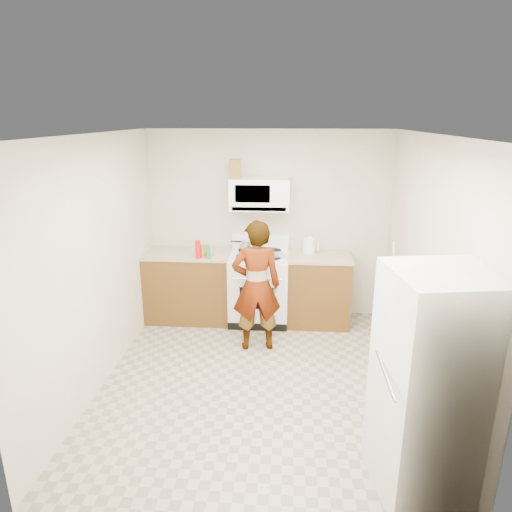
# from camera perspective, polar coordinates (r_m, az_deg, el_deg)

# --- Properties ---
(floor) EXTENTS (3.60, 3.60, 0.00)m
(floor) POSITION_cam_1_polar(r_m,az_deg,el_deg) (4.96, 0.36, -15.26)
(floor) COLOR gray
(floor) RESTS_ON ground
(back_wall) EXTENTS (3.20, 0.02, 2.50)m
(back_wall) POSITION_cam_1_polar(r_m,az_deg,el_deg) (6.14, 1.52, 3.88)
(back_wall) COLOR beige
(back_wall) RESTS_ON floor
(right_wall) EXTENTS (0.02, 3.60, 2.50)m
(right_wall) POSITION_cam_1_polar(r_m,az_deg,el_deg) (4.60, 20.58, -1.82)
(right_wall) COLOR beige
(right_wall) RESTS_ON floor
(cabinet_left) EXTENTS (1.12, 0.62, 0.90)m
(cabinet_left) POSITION_cam_1_polar(r_m,az_deg,el_deg) (6.22, -8.31, -3.82)
(cabinet_left) COLOR #593915
(cabinet_left) RESTS_ON floor
(counter_left) EXTENTS (1.14, 0.64, 0.03)m
(counter_left) POSITION_cam_1_polar(r_m,az_deg,el_deg) (6.07, -8.49, 0.30)
(counter_left) COLOR tan
(counter_left) RESTS_ON cabinet_left
(cabinet_right) EXTENTS (0.80, 0.62, 0.90)m
(cabinet_right) POSITION_cam_1_polar(r_m,az_deg,el_deg) (6.10, 7.74, -4.25)
(cabinet_right) COLOR #593915
(cabinet_right) RESTS_ON floor
(counter_right) EXTENTS (0.82, 0.64, 0.03)m
(counter_right) POSITION_cam_1_polar(r_m,az_deg,el_deg) (5.94, 7.92, -0.05)
(counter_right) COLOR tan
(counter_right) RESTS_ON cabinet_right
(gas_range) EXTENTS (0.76, 0.65, 1.13)m
(gas_range) POSITION_cam_1_polar(r_m,az_deg,el_deg) (6.07, 0.38, -3.81)
(gas_range) COLOR white
(gas_range) RESTS_ON floor
(microwave) EXTENTS (0.76, 0.38, 0.40)m
(microwave) POSITION_cam_1_polar(r_m,az_deg,el_deg) (5.88, 0.49, 7.77)
(microwave) COLOR white
(microwave) RESTS_ON back_wall
(person) EXTENTS (0.62, 0.46, 1.56)m
(person) POSITION_cam_1_polar(r_m,az_deg,el_deg) (5.26, 0.04, -3.77)
(person) COLOR tan
(person) RESTS_ON floor
(fridge) EXTENTS (0.80, 0.80, 1.70)m
(fridge) POSITION_cam_1_polar(r_m,az_deg,el_deg) (3.53, 21.28, -14.95)
(fridge) COLOR silver
(fridge) RESTS_ON floor
(kettle) EXTENTS (0.22, 0.22, 0.20)m
(kettle) POSITION_cam_1_polar(r_m,az_deg,el_deg) (5.99, 6.70, 1.28)
(kettle) COLOR white
(kettle) RESTS_ON counter_right
(jug) EXTENTS (0.15, 0.15, 0.24)m
(jug) POSITION_cam_1_polar(r_m,az_deg,el_deg) (5.81, -2.62, 10.82)
(jug) COLOR brown
(jug) RESTS_ON microwave
(saucepan) EXTENTS (0.27, 0.27, 0.12)m
(saucepan) POSITION_cam_1_polar(r_m,az_deg,el_deg) (6.07, -0.85, 1.44)
(saucepan) COLOR silver
(saucepan) RESTS_ON gas_range
(tray) EXTENTS (0.29, 0.25, 0.05)m
(tray) POSITION_cam_1_polar(r_m,az_deg,el_deg) (5.79, 2.40, 0.04)
(tray) COLOR silver
(tray) RESTS_ON gas_range
(bottle_spray) EXTENTS (0.08, 0.08, 0.23)m
(bottle_spray) POSITION_cam_1_polar(r_m,az_deg,el_deg) (5.77, -7.26, 0.82)
(bottle_spray) COLOR red
(bottle_spray) RESTS_ON counter_left
(bottle_hot_sauce) EXTENTS (0.06, 0.06, 0.17)m
(bottle_hot_sauce) POSITION_cam_1_polar(r_m,az_deg,el_deg) (5.80, -6.64, 0.61)
(bottle_hot_sauce) COLOR #CF6317
(bottle_hot_sauce) RESTS_ON counter_left
(bottle_green_cap) EXTENTS (0.07, 0.07, 0.18)m
(bottle_green_cap) POSITION_cam_1_polar(r_m,az_deg,el_deg) (5.74, -6.01, 0.52)
(bottle_green_cap) COLOR #178231
(bottle_green_cap) RESTS_ON counter_left
(pot_lid) EXTENTS (0.25, 0.25, 0.01)m
(pot_lid) POSITION_cam_1_polar(r_m,az_deg,el_deg) (5.91, -6.25, 0.15)
(pot_lid) COLOR white
(pot_lid) RESTS_ON counter_left
(broom) EXTENTS (0.19, 0.22, 1.25)m
(broom) POSITION_cam_1_polar(r_m,az_deg,el_deg) (5.82, 16.88, -4.02)
(broom) COLOR white
(broom) RESTS_ON floor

